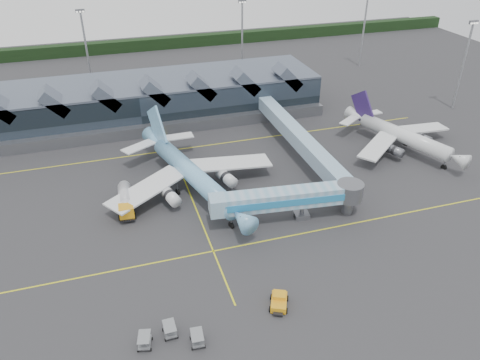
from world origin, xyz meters
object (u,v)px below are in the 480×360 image
object	(u,v)px
regional_jet	(400,135)
fuel_truck	(125,200)
jet_bridge	(297,198)
main_airliner	(190,172)
pushback_tug	(279,301)

from	to	relation	value
regional_jet	fuel_truck	distance (m)	59.85
regional_jet	jet_bridge	world-z (taller)	regional_jet
jet_bridge	fuel_truck	bearing A→B (deg)	163.33
main_airliner	pushback_tug	size ratio (longest dim) A/B	9.11
main_airliner	pushback_tug	xyz separation A→B (m)	(4.99, -32.68, -2.92)
fuel_truck	main_airliner	bearing A→B (deg)	15.92
fuel_truck	jet_bridge	bearing A→B (deg)	-20.48
regional_jet	pushback_tug	world-z (taller)	regional_jet
pushback_tug	main_airliner	bearing A→B (deg)	123.43
jet_bridge	pushback_tug	distance (m)	20.92
regional_jet	fuel_truck	world-z (taller)	regional_jet
main_airliner	pushback_tug	bearing A→B (deg)	-96.73
main_airliner	regional_jet	xyz separation A→B (m)	(47.12, 3.05, -0.34)
jet_bridge	pushback_tug	world-z (taller)	jet_bridge
fuel_truck	regional_jet	bearing A→B (deg)	8.37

